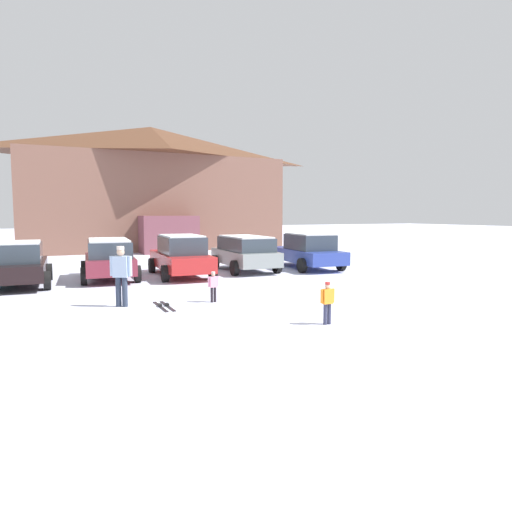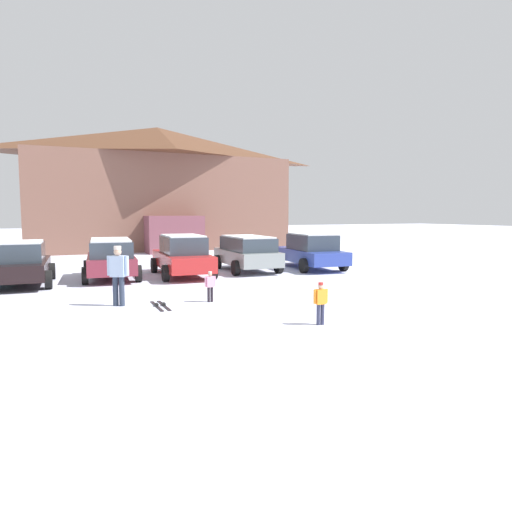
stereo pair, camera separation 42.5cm
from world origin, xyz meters
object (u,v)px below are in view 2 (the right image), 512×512
object	(u,v)px
parked_maroon_van	(111,257)
pair_of_skis	(160,305)
parked_black_sedan	(19,263)
parked_blue_hatchback	(311,251)
ski_lodge	(158,188)
skier_child_in_orange_jacket	(321,301)
parked_red_sedan	(182,255)
skier_adult_in_blue_parka	(118,272)
skier_child_in_pink_snowsuit	(210,285)
parked_grey_wagon	(247,252)

from	to	relation	value
parked_maroon_van	pair_of_skis	distance (m)	6.19
parked_black_sedan	parked_blue_hatchback	bearing A→B (deg)	0.06
ski_lodge	skier_child_in_orange_jacket	distance (m)	25.30
ski_lodge	parked_maroon_van	distance (m)	16.48
parked_red_sedan	parked_blue_hatchback	distance (m)	6.10
skier_adult_in_blue_parka	skier_child_in_orange_jacket	distance (m)	5.73
parked_black_sedan	skier_child_in_pink_snowsuit	xyz separation A→B (m)	(5.18, -5.68, -0.30)
parked_black_sedan	parked_maroon_van	size ratio (longest dim) A/B	0.99
ski_lodge	pair_of_skis	size ratio (longest dim) A/B	12.42
skier_child_in_orange_jacket	parked_grey_wagon	bearing A→B (deg)	76.12
parked_red_sedan	skier_child_in_pink_snowsuit	xyz separation A→B (m)	(-0.77, -5.74, -0.34)
parked_grey_wagon	parked_red_sedan	bearing A→B (deg)	-173.57
skier_child_in_pink_snowsuit	parked_blue_hatchback	bearing A→B (deg)	39.65
skier_child_in_orange_jacket	skier_child_in_pink_snowsuit	world-z (taller)	skier_child_in_orange_jacket
parked_black_sedan	pair_of_skis	xyz separation A→B (m)	(3.73, -5.69, -0.78)
ski_lodge	parked_black_sedan	bearing A→B (deg)	-118.70
parked_maroon_van	skier_child_in_pink_snowsuit	xyz separation A→B (m)	(1.99, -6.11, -0.35)
ski_lodge	skier_adult_in_blue_parka	bearing A→B (deg)	-105.72
ski_lodge	parked_grey_wagon	bearing A→B (deg)	-88.23
parked_maroon_van	parked_red_sedan	world-z (taller)	parked_red_sedan
parked_blue_hatchback	pair_of_skis	world-z (taller)	parked_blue_hatchback
ski_lodge	pair_of_skis	bearing A→B (deg)	-102.74
ski_lodge	pair_of_skis	distance (m)	22.26
parked_black_sedan	skier_child_in_pink_snowsuit	bearing A→B (deg)	-47.62
ski_lodge	parked_blue_hatchback	bearing A→B (deg)	-77.28
parked_black_sedan	skier_adult_in_blue_parka	world-z (taller)	skier_adult_in_blue_parka
parked_blue_hatchback	skier_child_in_pink_snowsuit	world-z (taller)	parked_blue_hatchback
skier_child_in_orange_jacket	pair_of_skis	bearing A→B (deg)	128.33
parked_grey_wagon	parked_blue_hatchback	xyz separation A→B (m)	(3.05, -0.39, -0.02)
parked_maroon_van	parked_grey_wagon	bearing A→B (deg)	-0.22
skier_child_in_orange_jacket	pair_of_skis	world-z (taller)	skier_child_in_orange_jacket
parked_red_sedan	skier_child_in_orange_jacket	distance (m)	9.41
parked_maroon_van	skier_adult_in_blue_parka	distance (m)	5.60
parked_maroon_van	skier_child_in_orange_jacket	world-z (taller)	parked_maroon_van
skier_adult_in_blue_parka	skier_child_in_pink_snowsuit	distance (m)	2.58
pair_of_skis	parked_grey_wagon	bearing A→B (deg)	49.05
parked_grey_wagon	parked_blue_hatchback	world-z (taller)	parked_blue_hatchback
ski_lodge	parked_red_sedan	bearing A→B (deg)	-99.42
ski_lodge	parked_blue_hatchback	distance (m)	16.38
parked_grey_wagon	skier_child_in_orange_jacket	bearing A→B (deg)	-103.88
skier_child_in_orange_jacket	skier_adult_in_blue_parka	bearing A→B (deg)	133.16
skier_adult_in_blue_parka	skier_child_in_pink_snowsuit	bearing A→B (deg)	-11.90
ski_lodge	skier_child_in_orange_jacket	bearing A→B (deg)	-94.44
skier_adult_in_blue_parka	skier_child_in_orange_jacket	bearing A→B (deg)	-46.84
ski_lodge	parked_red_sedan	size ratio (longest dim) A/B	3.90
skier_child_in_pink_snowsuit	ski_lodge	bearing A→B (deg)	81.04
parked_black_sedan	parked_red_sedan	xyz separation A→B (m)	(5.96, 0.06, 0.04)
parked_maroon_van	parked_red_sedan	distance (m)	2.79
ski_lodge	parked_red_sedan	world-z (taller)	ski_lodge
parked_red_sedan	skier_child_in_orange_jacket	size ratio (longest dim) A/B	4.78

